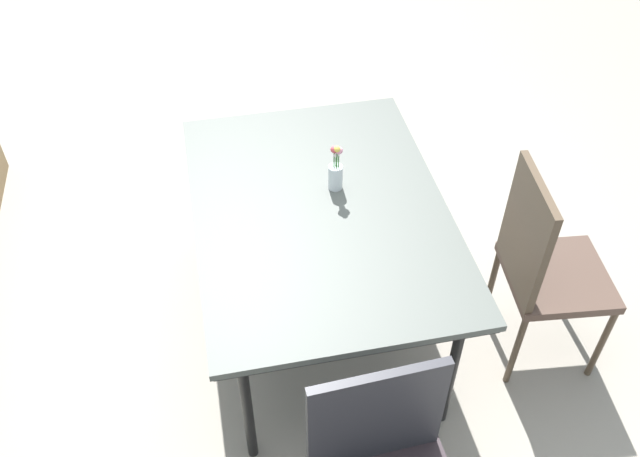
% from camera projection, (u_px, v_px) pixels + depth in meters
% --- Properties ---
extents(ground_plane, '(12.00, 12.00, 0.00)m').
position_uv_depth(ground_plane, '(316.00, 336.00, 3.19)').
color(ground_plane, gray).
extents(dining_table, '(1.41, 1.01, 0.73)m').
position_uv_depth(dining_table, '(320.00, 217.00, 2.77)').
color(dining_table, '#4C514C').
rests_on(dining_table, ground).
extents(chair_near_left, '(0.45, 0.45, 0.98)m').
position_uv_depth(chair_near_left, '(543.00, 263.00, 2.77)').
color(chair_near_left, '#4E3A30').
rests_on(chair_near_left, ground).
extents(flower_vase, '(0.06, 0.06, 0.22)m').
position_uv_depth(flower_vase, '(336.00, 172.00, 2.77)').
color(flower_vase, silver).
rests_on(flower_vase, dining_table).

